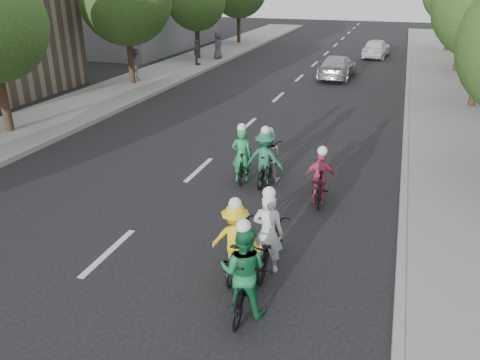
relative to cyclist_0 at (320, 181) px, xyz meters
The scene contains 19 objects.
ground 5.61m from the cyclist_0, 134.64° to the right, with size 120.00×120.00×0.00m, color black.
sidewalk_left 13.37m from the cyclist_0, 153.18° to the left, with size 4.00×80.00×0.15m, color gray.
curb_left 11.66m from the cyclist_0, 148.85° to the left, with size 0.18×80.00×0.18m, color #999993.
sidewalk_right 7.29m from the cyclist_0, 55.92° to the left, with size 4.00×80.00×0.15m, color gray.
curb_right 6.41m from the cyclist_0, 70.56° to the left, with size 0.18×80.00×0.18m, color #999993.
tree_l_4 23.65m from the cyclist_0, 121.19° to the left, with size 4.00×4.00×5.97m.
tree_r_2 21.46m from the cyclist_0, 76.70° to the left, with size 4.00×4.00×5.97m.
cyclist_0 is the anchor object (origin of this frame).
cyclist_1 2.50m from the cyclist_0, 163.47° to the left, with size 0.70×1.56×1.75m.
cyclist_2 1.81m from the cyclist_0, 159.15° to the left, with size 1.05×1.56×1.76m.
cyclist_3 1.99m from the cyclist_0, 147.67° to the left, with size 0.93×2.00×1.60m.
cyclist_4 4.84m from the cyclist_0, 96.34° to the right, with size 0.89×1.89×1.87m.
cyclist_5 3.82m from the cyclist_0, 106.37° to the right, with size 1.03×1.96×1.65m.
cyclist_6 3.44m from the cyclist_0, 97.91° to the right, with size 0.65×1.81×1.86m.
follow_car_lead 16.88m from the cyclist_0, 96.34° to the left, with size 1.80×4.44×1.29m, color #ADADB2.
follow_car_trail 25.25m from the cyclist_0, 90.44° to the left, with size 1.60×3.97×1.35m, color white.
spectator_0 16.99m from the cyclist_0, 136.10° to the left, with size 1.11×0.64×1.72m, color #54515F.
spectator_1 20.56m from the cyclist_0, 122.48° to the left, with size 0.93×0.39×1.59m, color #504E5C.
spectator_2 22.79m from the cyclist_0, 117.84° to the left, with size 0.90×0.59×1.85m, color #525260.
Camera 1 is at (5.50, -7.32, 5.54)m, focal length 35.00 mm.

